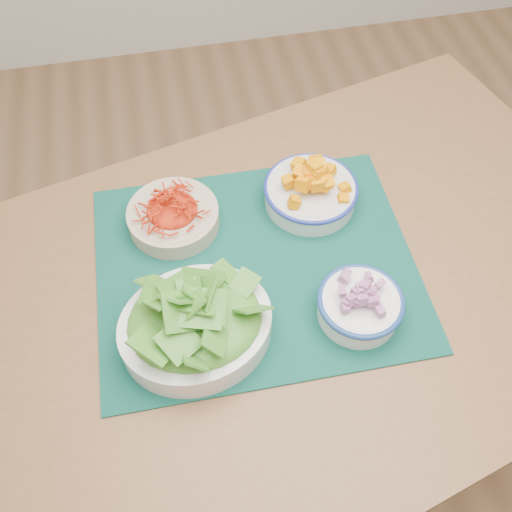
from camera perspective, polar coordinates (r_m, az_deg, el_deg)
The scene contains 7 objects.
ground at distance 1.79m, azimuth 15.26°, elevation -17.34°, with size 4.00×4.00×0.00m, color #9F734D.
table at distance 1.16m, azimuth 4.97°, elevation -4.24°, with size 1.50×1.18×0.75m.
placemat at distance 1.09m, azimuth 0.00°, elevation -0.97°, with size 0.60×0.49×0.00m, color #052E27.
carrot_bowl at distance 1.13m, azimuth -8.32°, elevation 4.25°, with size 0.19×0.19×0.07m.
squash_bowl at distance 1.15m, azimuth 5.54°, elevation 6.94°, with size 0.24×0.24×0.10m.
lettuce_bowl at distance 0.97m, azimuth -6.12°, elevation -6.48°, with size 0.30×0.27×0.12m.
onion_bowl at distance 1.01m, azimuth 10.39°, elevation -4.60°, with size 0.17×0.17×0.08m.
Camera 1 is at (-0.54, -0.41, 1.65)m, focal length 40.00 mm.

